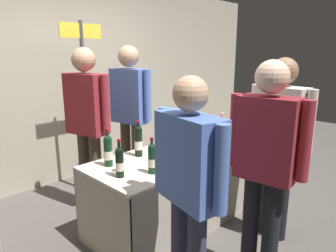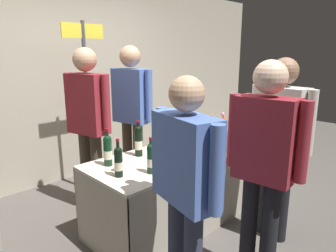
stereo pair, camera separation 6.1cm
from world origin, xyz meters
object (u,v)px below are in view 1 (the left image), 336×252
object	(u,v)px
featured_wine_bottle	(138,141)
taster_foreground_right	(266,156)
wine_glass_near_vendor	(166,156)
booth_signpost	(85,92)
wine_glass_mid	(204,146)
wine_glass_near_taster	(121,161)
flower_vase	(222,139)
vendor_presenter	(87,116)
display_bottle_0	(120,162)
tasting_table	(168,178)

from	to	relation	value
featured_wine_bottle	taster_foreground_right	size ratio (longest dim) A/B	0.21
wine_glass_near_vendor	taster_foreground_right	world-z (taller)	taster_foreground_right
wine_glass_near_vendor	booth_signpost	bearing A→B (deg)	88.64
wine_glass_near_vendor	wine_glass_mid	size ratio (longest dim) A/B	1.00
wine_glass_near_taster	taster_foreground_right	xyz separation A→B (m)	(0.50, -1.02, 0.17)
featured_wine_bottle	flower_vase	bearing A→B (deg)	-32.68
taster_foreground_right	vendor_presenter	bearing A→B (deg)	3.21
display_bottle_0	wine_glass_mid	world-z (taller)	display_bottle_0
wine_glass_near_taster	flower_vase	xyz separation A→B (m)	(1.07, -0.25, 0.03)
display_bottle_0	taster_foreground_right	bearing A→B (deg)	-58.98
display_bottle_0	wine_glass_near_vendor	xyz separation A→B (m)	(0.44, -0.09, -0.04)
wine_glass_near_taster	flower_vase	bearing A→B (deg)	-13.18
taster_foreground_right	booth_signpost	xyz separation A→B (m)	(-0.10, 2.22, 0.25)
flower_vase	booth_signpost	distance (m)	1.65
wine_glass_near_vendor	flower_vase	world-z (taller)	flower_vase
wine_glass_near_vendor	flower_vase	size ratio (longest dim) A/B	0.32
tasting_table	flower_vase	xyz separation A→B (m)	(0.53, -0.24, 0.33)
wine_glass_near_taster	booth_signpost	world-z (taller)	booth_signpost
flower_vase	vendor_presenter	size ratio (longest dim) A/B	0.22
vendor_presenter	taster_foreground_right	world-z (taller)	vendor_presenter
tasting_table	wine_glass_near_taster	world-z (taller)	wine_glass_near_taster
flower_vase	display_bottle_0	bearing A→B (deg)	171.33
featured_wine_bottle	wine_glass_near_taster	size ratio (longest dim) A/B	2.71
taster_foreground_right	wine_glass_near_taster	bearing A→B (deg)	19.41
wine_glass_mid	booth_signpost	size ratio (longest dim) A/B	0.06
flower_vase	booth_signpost	bearing A→B (deg)	114.93
display_bottle_0	booth_signpost	bearing A→B (deg)	69.85
wine_glass_near_taster	flower_vase	distance (m)	1.10
featured_wine_bottle	wine_glass_near_vendor	bearing A→B (deg)	-89.14
wine_glass_near_vendor	wine_glass_near_taster	size ratio (longest dim) A/B	0.96
wine_glass_near_vendor	flower_vase	xyz separation A→B (m)	(0.71, -0.09, 0.03)
booth_signpost	vendor_presenter	bearing A→B (deg)	-118.95
featured_wine_bottle	flower_vase	xyz separation A→B (m)	(0.71, -0.46, -0.03)
flower_vase	taster_foreground_right	size ratio (longest dim) A/B	0.23
tasting_table	featured_wine_bottle	bearing A→B (deg)	130.99
vendor_presenter	wine_glass_mid	bearing A→B (deg)	18.25
wine_glass_near_taster	flower_vase	world-z (taller)	flower_vase
taster_foreground_right	booth_signpost	size ratio (longest dim) A/B	0.81
wine_glass_near_vendor	vendor_presenter	size ratio (longest dim) A/B	0.07
tasting_table	vendor_presenter	xyz separation A→B (m)	(-0.36, 0.81, 0.55)
tasting_table	wine_glass_mid	size ratio (longest dim) A/B	12.80
wine_glass_mid	wine_glass_near_taster	world-z (taller)	wine_glass_near_taster
display_bottle_0	vendor_presenter	xyz separation A→B (m)	(0.25, 0.88, 0.20)
tasting_table	wine_glass_near_vendor	bearing A→B (deg)	-138.66
tasting_table	flower_vase	size ratio (longest dim) A/B	4.04
tasting_table	featured_wine_bottle	distance (m)	0.46
tasting_table	flower_vase	world-z (taller)	flower_vase
vendor_presenter	taster_foreground_right	distance (m)	1.85
tasting_table	taster_foreground_right	bearing A→B (deg)	-92.73
featured_wine_bottle	wine_glass_near_taster	world-z (taller)	featured_wine_bottle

